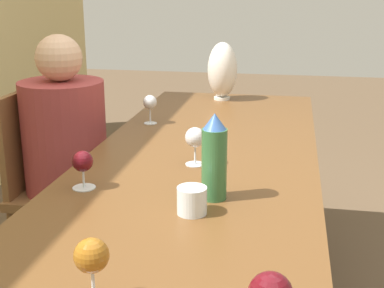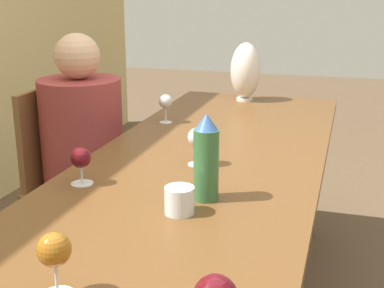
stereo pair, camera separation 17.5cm
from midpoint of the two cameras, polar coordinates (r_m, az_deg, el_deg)
The scene contains 10 objects.
dining_table at distance 1.65m, azimuth -4.22°, elevation -7.36°, with size 3.05×0.84×0.77m.
water_bottle at distance 1.53m, azimuth -0.88°, elevation -1.55°, with size 0.07×0.07×0.26m.
water_tumbler at distance 1.46m, azimuth -3.45°, elevation -6.10°, with size 0.08×0.08×0.08m.
vase at distance 2.89m, azimuth 1.52°, elevation 7.86°, with size 0.16×0.16×0.31m.
wine_glass_0 at distance 1.83m, azimuth -2.40°, elevation 0.55°, with size 0.07×0.07×0.13m.
wine_glass_3 at distance 2.40m, azimuth -6.60°, elevation 4.33°, with size 0.06×0.06×0.13m.
wine_glass_4 at distance 1.68m, azimuth -14.55°, elevation -2.00°, with size 0.07×0.07×0.12m.
wine_glass_5 at distance 1.08m, azimuth -15.35°, elevation -11.74°, with size 0.07×0.07×0.14m.
chair_far at distance 2.57m, azimuth -16.47°, elevation -3.90°, with size 0.44×0.44×0.92m.
person_far at distance 2.50m, azimuth -14.93°, elevation -1.41°, with size 0.37×0.37×1.17m.
Camera 1 is at (-1.47, -0.31, 1.37)m, focal length 50.00 mm.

